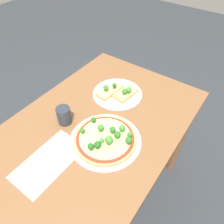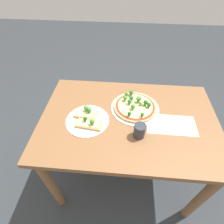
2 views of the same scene
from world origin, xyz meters
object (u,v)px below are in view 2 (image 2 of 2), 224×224
at_px(dining_table, 128,129).
at_px(drinking_cup, 140,131).
at_px(pizza_tray_whole, 135,106).
at_px(pizza_tray_slice, 88,119).

distance_m(dining_table, drinking_cup, 0.22).
xyz_separation_m(dining_table, drinking_cup, (0.06, -0.13, 0.16)).
bearing_deg(pizza_tray_whole, dining_table, -111.18).
distance_m(pizza_tray_whole, drinking_cup, 0.24).
bearing_deg(dining_table, drinking_cup, -65.53).
xyz_separation_m(dining_table, pizza_tray_whole, (0.04, 0.10, 0.13)).
height_order(pizza_tray_whole, drinking_cup, drinking_cup).
distance_m(pizza_tray_whole, pizza_tray_slice, 0.34).
bearing_deg(drinking_cup, pizza_tray_whole, 95.32).
relative_size(dining_table, pizza_tray_whole, 3.48).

